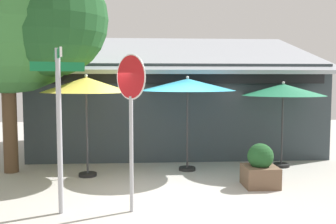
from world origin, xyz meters
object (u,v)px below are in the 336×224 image
street_sign_post (59,112)px  patio_umbrella_teal_center (187,85)px  stop_sign (131,102)px  shade_tree (14,7)px  sidewalk_planter (260,168)px  patio_umbrella_forest_green_right (283,91)px  patio_umbrella_mustard_left (86,86)px

street_sign_post → patio_umbrella_teal_center: (2.62, 3.06, 0.43)m
stop_sign → shade_tree: size_ratio=0.43×
stop_sign → sidewalk_planter: (2.81, 1.43, -1.56)m
patio_umbrella_teal_center → shade_tree: shade_tree is taller
patio_umbrella_forest_green_right → shade_tree: (-6.97, -0.24, 2.08)m
patio_umbrella_teal_center → shade_tree: size_ratio=0.38×
patio_umbrella_mustard_left → patio_umbrella_forest_green_right: 5.21m
shade_tree → sidewalk_planter: 7.08m
shade_tree → stop_sign: bearing=-45.8°
stop_sign → patio_umbrella_forest_green_right: size_ratio=1.21×
patio_umbrella_teal_center → shade_tree: bearing=-180.0°
street_sign_post → patio_umbrella_mustard_left: street_sign_post is taller
shade_tree → street_sign_post: bearing=-60.7°
patio_umbrella_mustard_left → patio_umbrella_forest_green_right: size_ratio=1.07×
street_sign_post → patio_umbrella_mustard_left: bearing=88.1°
street_sign_post → patio_umbrella_forest_green_right: 6.21m
patio_umbrella_forest_green_right → sidewalk_planter: patio_umbrella_forest_green_right is taller
street_sign_post → shade_tree: size_ratio=0.45×
patio_umbrella_mustard_left → sidewalk_planter: bearing=-16.5°
patio_umbrella_teal_center → sidewalk_planter: bearing=-48.4°
stop_sign → patio_umbrella_mustard_left: size_ratio=1.12×
street_sign_post → sidewalk_planter: street_sign_post is taller
street_sign_post → stop_sign: 1.27m
street_sign_post → patio_umbrella_mustard_left: (0.09, 2.61, 0.43)m
street_sign_post → shade_tree: bearing=119.3°
shade_tree → sidewalk_planter: size_ratio=6.70×
stop_sign → patio_umbrella_mustard_left: 2.86m
patio_umbrella_teal_center → patio_umbrella_forest_green_right: (2.64, 0.24, -0.15)m
patio_umbrella_mustard_left → patio_umbrella_forest_green_right: (5.17, 0.69, -0.15)m
stop_sign → shade_tree: 4.78m
stop_sign → patio_umbrella_teal_center: size_ratio=1.14×
street_sign_post → patio_umbrella_mustard_left: size_ratio=1.16×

